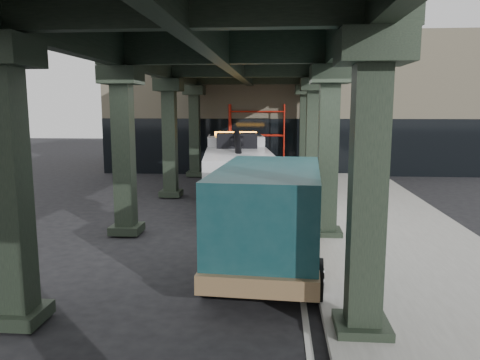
% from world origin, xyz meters
% --- Properties ---
extents(ground, '(90.00, 90.00, 0.00)m').
position_xyz_m(ground, '(0.00, 0.00, 0.00)').
color(ground, black).
rests_on(ground, ground).
extents(sidewalk, '(5.00, 40.00, 0.15)m').
position_xyz_m(sidewalk, '(4.50, 2.00, 0.07)').
color(sidewalk, gray).
rests_on(sidewalk, ground).
extents(lane_stripe, '(0.12, 38.00, 0.01)m').
position_xyz_m(lane_stripe, '(1.70, 2.00, 0.01)').
color(lane_stripe, silver).
rests_on(lane_stripe, ground).
extents(viaduct, '(7.40, 32.00, 6.40)m').
position_xyz_m(viaduct, '(-0.40, 2.00, 5.46)').
color(viaduct, black).
rests_on(viaduct, ground).
extents(building, '(22.00, 10.00, 8.00)m').
position_xyz_m(building, '(2.00, 20.00, 4.00)').
color(building, '#C6B793').
rests_on(building, ground).
extents(scaffolding, '(3.08, 0.88, 4.00)m').
position_xyz_m(scaffolding, '(0.00, 14.64, 2.11)').
color(scaffolding, red).
rests_on(scaffolding, ground).
extents(tow_truck, '(3.45, 9.07, 2.90)m').
position_xyz_m(tow_truck, '(-0.50, 7.54, 1.42)').
color(tow_truck, black).
rests_on(tow_truck, ground).
extents(towed_van, '(2.82, 6.28, 2.49)m').
position_xyz_m(towed_van, '(0.99, -0.58, 1.34)').
color(towed_van, '#11393E').
rests_on(towed_van, ground).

